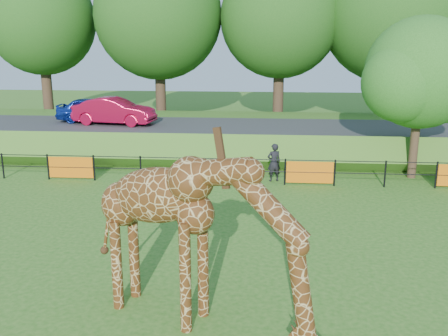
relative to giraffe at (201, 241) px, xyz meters
The scene contains 10 objects.
ground 3.16m from the giraffe, 87.56° to the left, with size 90.00×90.00×0.00m, color #2A6318.
giraffe is the anchor object (origin of this frame).
perimeter_fence 10.62m from the giraffe, 89.41° to the left, with size 28.07×0.10×1.10m, color black, non-canonical shape.
embankment 18.08m from the giraffe, 89.66° to the left, with size 40.00×9.00×1.30m, color #2A6318.
road 16.54m from the giraffe, 89.63° to the left, with size 40.00×5.00×0.12m, color #2E2E31.
car_blue 18.92m from the giraffe, 115.25° to the left, with size 1.56×3.88×1.32m, color #1431A2.
car_red 17.66m from the giraffe, 112.23° to the left, with size 1.49×4.28×1.41m, color #B70D35.
visitor 11.24m from the giraffe, 81.48° to the left, with size 0.59×0.39×1.61m, color black.
tree_east 14.60m from the giraffe, 57.66° to the left, with size 5.40×4.71×6.76m.
bg_tree_line 25.18m from the giraffe, 85.34° to the left, with size 37.30×8.80×11.82m.
Camera 1 is at (1.12, -11.79, 5.82)m, focal length 40.00 mm.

